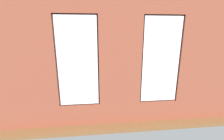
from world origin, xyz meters
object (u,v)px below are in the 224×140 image
Objects in this scene: couch_left at (177,84)px; cup_ceramic at (110,77)px; papasan_chair at (93,71)px; couch_by_window at (119,99)px; candle_jar at (106,76)px; media_console at (39,84)px; potted_plant_foreground_right at (55,69)px; remote_silver at (113,78)px; potted_plant_beside_window_right at (60,96)px; remote_gray at (101,78)px; potted_plant_near_tv at (43,87)px; potted_plant_by_left_couch at (154,73)px; table_plant_small at (118,73)px; coffee_table at (110,78)px; tv_flatscreen at (37,70)px; potted_plant_between_couches at (164,90)px.

couch_left reaches higher than cup_ceramic.
papasan_chair is (3.45, -2.03, 0.12)m from couch_left.
couch_by_window reaches higher than cup_ceramic.
media_console is at bearing 4.66° from candle_jar.
remote_silver is at bearing 152.61° from potted_plant_foreground_right.
potted_plant_beside_window_right is (4.33, 1.28, 0.23)m from couch_left.
remote_gray is 2.32m from potted_plant_near_tv.
table_plant_small is at bearing 11.61° from potted_plant_by_left_couch.
table_plant_small reaches higher than coffee_table.
papasan_chair is at bearing -57.60° from candle_jar.
tv_flatscreen reaches higher than couch_left.
couch_by_window reaches higher than remote_gray.
coffee_table is 0.45m from table_plant_small.
couch_by_window is 2.23m from candle_jar.
potted_plant_near_tv is at bearing -12.01° from potted_plant_between_couches.
remote_silver is at bearing -106.66° from couch_left.
potted_plant_between_couches is at bearing -43.68° from couch_left.
media_console is 4.95m from potted_plant_between_couches.
potted_plant_near_tv is (2.47, 1.20, 0.16)m from coffee_table.
papasan_chair is at bearing 154.38° from remote_silver.
potted_plant_near_tv reaches higher than table_plant_small.
couch_left is 11.91× the size of remote_gray.
potted_plant_foreground_right reaches higher than couch_left.
couch_left reaches higher than table_plant_small.
coffee_table is at bearing 126.12° from papasan_chair.
remote_gray is 2.44m from potted_plant_beside_window_right.
tv_flatscreen is (3.02, 0.12, 0.48)m from coffee_table.
candle_jar reaches higher than remote_gray.
potted_plant_near_tv reaches higher than remote_silver.
coffee_table is at bearing -88.25° from couch_by_window.
couch_left is 3.00m from candle_jar.
potted_plant_beside_window_right reaches higher than papasan_chair.
couch_left is 4.52m from potted_plant_beside_window_right.
papasan_chair is 3.93m from potted_plant_between_couches.
potted_plant_foreground_right reaches higher than remote_silver.
couch_left is at bearing 157.13° from potted_plant_foreground_right.
couch_left is 2.20× the size of potted_plant_beside_window_right.
couch_left reaches higher than media_console.
tv_flatscreen is at bearing -90.00° from media_console.
potted_plant_between_couches is at bearing -25.41° from remote_silver.
cup_ceramic is at bearing 153.85° from potted_plant_foreground_right.
coffee_table is at bearing 21.40° from table_plant_small.
papasan_chair is at bearing -37.20° from remote_gray.
papasan_chair is (0.87, -3.21, 0.12)m from couch_by_window.
cup_ceramic is at bearing -127.74° from remote_gray.
remote_gray is 1.29m from papasan_chair.
couch_by_window is at bearing -176.73° from potted_plant_beside_window_right.
remote_gray is at bearing 147.60° from potted_plant_foreground_right.
media_console is (3.08, -1.98, -0.10)m from couch_by_window.
remote_silver is (-0.28, 0.23, -0.05)m from candle_jar.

